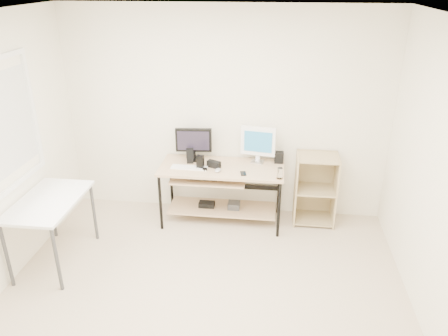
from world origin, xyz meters
name	(u,v)px	position (x,y,z in m)	size (l,w,h in m)	color
room	(180,182)	(-0.14, 0.04, 1.32)	(4.01, 4.01, 2.62)	beige
desk	(220,182)	(-0.03, 1.66, 0.54)	(1.50, 0.65, 0.75)	tan
side_table	(49,207)	(-1.68, 0.60, 0.67)	(0.60, 1.00, 0.75)	white
shelf_unit	(315,188)	(1.15, 1.82, 0.45)	(0.50, 0.40, 0.90)	tan
black_monitor	(194,142)	(-0.37, 1.84, 0.98)	(0.45, 0.19, 0.41)	black
white_imac	(258,142)	(0.42, 1.85, 1.01)	(0.43, 0.14, 0.46)	silver
keyboard	(189,168)	(-0.38, 1.57, 0.76)	(0.44, 0.12, 0.02)	white
mouse	(218,170)	(-0.03, 1.51, 0.77)	(0.07, 0.11, 0.04)	#B8B8BD
center_speaker	(214,164)	(-0.09, 1.63, 0.79)	(0.16, 0.07, 0.08)	black
speaker_left	(190,156)	(-0.40, 1.74, 0.84)	(0.10, 0.10, 0.18)	black
speaker_right	(279,157)	(0.68, 1.88, 0.82)	(0.11, 0.11, 0.13)	black
audio_controller	(200,162)	(-0.25, 1.58, 0.83)	(0.08, 0.05, 0.17)	black
volume_puck	(205,169)	(-0.19, 1.53, 0.76)	(0.06, 0.06, 0.02)	black
smartphone	(243,173)	(0.28, 1.49, 0.75)	(0.06, 0.12, 0.01)	black
coaster	(280,178)	(0.70, 1.40, 0.75)	(0.08, 0.08, 0.01)	#A97B4C
drinking_glass	(280,173)	(0.70, 1.40, 0.82)	(0.06, 0.06, 0.13)	white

